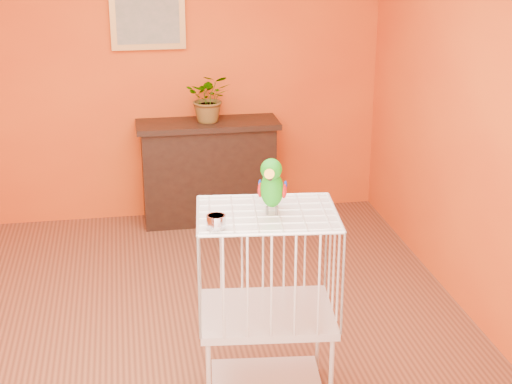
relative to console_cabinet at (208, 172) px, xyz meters
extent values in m
plane|color=brown|center=(-0.46, -2.04, -0.45)|extent=(4.50, 4.50, 0.00)
plane|color=#E15815|center=(-0.46, 0.21, 0.85)|extent=(4.00, 0.00, 4.00)
plane|color=#E15815|center=(-0.46, -4.29, 0.85)|extent=(4.00, 0.00, 4.00)
plane|color=#E15815|center=(1.54, -2.04, 0.85)|extent=(0.00, 4.50, 4.50)
cube|color=black|center=(0.00, 0.00, -0.03)|extent=(1.14, 0.38, 0.85)
cube|color=black|center=(0.00, 0.00, 0.43)|extent=(1.21, 0.44, 0.05)
cube|color=black|center=(0.00, -0.17, -0.03)|extent=(0.80, 0.02, 0.43)
cube|color=#53171E|center=(-0.24, -0.04, -0.12)|extent=(0.05, 0.17, 0.27)
cube|color=#2B4321|center=(-0.16, -0.04, -0.12)|extent=(0.05, 0.17, 0.27)
cube|color=#53171E|center=(-0.07, -0.04, -0.12)|extent=(0.05, 0.17, 0.27)
cube|color=#2B4321|center=(0.02, -0.04, -0.12)|extent=(0.05, 0.17, 0.27)
cube|color=#53171E|center=(0.12, -0.04, -0.12)|extent=(0.05, 0.17, 0.27)
imported|color=#26722D|center=(0.02, -0.01, 0.61)|extent=(0.44, 0.48, 0.32)
cube|color=#B1803F|center=(-0.46, 0.18, 1.30)|extent=(0.62, 0.03, 0.50)
cube|color=gray|center=(-0.46, 0.17, 1.30)|extent=(0.52, 0.01, 0.40)
cube|color=beige|center=(0.01, -2.73, -0.36)|extent=(0.66, 0.53, 0.02)
cube|color=beige|center=(0.01, -2.73, 0.07)|extent=(0.78, 0.63, 0.04)
cube|color=beige|center=(0.01, -2.73, 0.66)|extent=(0.78, 0.63, 0.01)
cylinder|color=beige|center=(0.31, -3.01, -0.20)|extent=(0.03, 0.03, 0.50)
cylinder|color=beige|center=(-0.29, -2.44, -0.20)|extent=(0.03, 0.03, 0.50)
cylinder|color=beige|center=(0.36, -2.51, -0.20)|extent=(0.03, 0.03, 0.50)
cylinder|color=silver|center=(-0.28, -2.89, 0.70)|extent=(0.10, 0.10, 0.07)
cylinder|color=#59544C|center=(0.01, -2.74, 0.69)|extent=(0.01, 0.01, 0.04)
cylinder|color=#59544C|center=(0.05, -2.76, 0.69)|extent=(0.01, 0.01, 0.04)
ellipsoid|color=#1A8C0D|center=(0.03, -2.75, 0.80)|extent=(0.17, 0.20, 0.23)
ellipsoid|color=#1A8C0D|center=(0.02, -2.78, 0.92)|extent=(0.14, 0.14, 0.11)
cone|color=orange|center=(0.00, -2.83, 0.91)|extent=(0.07, 0.09, 0.07)
cone|color=black|center=(0.01, -2.82, 0.89)|extent=(0.04, 0.03, 0.03)
sphere|color=black|center=(-0.02, -2.79, 0.93)|extent=(0.02, 0.02, 0.02)
sphere|color=black|center=(0.05, -2.81, 0.93)|extent=(0.02, 0.02, 0.02)
ellipsoid|color=#A50C0C|center=(-0.03, -2.72, 0.79)|extent=(0.05, 0.07, 0.08)
ellipsoid|color=navy|center=(0.09, -2.76, 0.79)|extent=(0.05, 0.07, 0.08)
cone|color=#1A8C0D|center=(0.05, -2.68, 0.73)|extent=(0.12, 0.17, 0.12)
camera|label=1|loc=(-0.70, -6.47, 2.16)|focal=55.00mm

